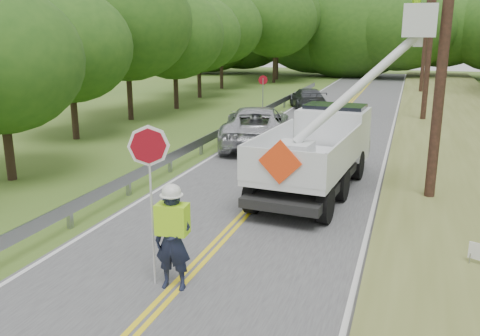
% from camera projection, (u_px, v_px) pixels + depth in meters
% --- Properties ---
extents(road, '(7.20, 96.00, 0.03)m').
position_uv_depth(road, '(300.00, 156.00, 21.48)').
color(road, '#454547').
rests_on(road, ground).
extents(guardrail, '(0.18, 48.00, 0.77)m').
position_uv_depth(guardrail, '(219.00, 134.00, 23.40)').
color(guardrail, gray).
rests_on(guardrail, ground).
extents(utility_poles, '(1.60, 43.30, 10.00)m').
position_uv_depth(utility_poles, '(436.00, 27.00, 21.36)').
color(utility_poles, black).
rests_on(utility_poles, ground).
extents(treeline_left, '(11.26, 56.34, 11.10)m').
position_uv_depth(treeline_left, '(219.00, 24.00, 40.58)').
color(treeline_left, '#332319').
rests_on(treeline_left, ground).
extents(treeline_horizon, '(58.67, 15.19, 12.55)m').
position_uv_depth(treeline_horizon, '(392.00, 29.00, 58.01)').
color(treeline_horizon, '#254E16').
rests_on(treeline_horizon, ground).
extents(flagger, '(1.21, 0.55, 3.32)m').
position_uv_depth(flagger, '(172.00, 233.00, 10.06)').
color(flagger, '#191E33').
rests_on(flagger, road).
extents(bucket_truck, '(4.80, 7.37, 7.00)m').
position_uv_depth(bucket_truck, '(328.00, 140.00, 17.03)').
color(bucket_truck, black).
rests_on(bucket_truck, road).
extents(suv_silver, '(4.44, 6.97, 1.79)m').
position_uv_depth(suv_silver, '(256.00, 126.00, 23.33)').
color(suv_silver, '#B6B8BD').
rests_on(suv_silver, road).
extents(suv_darkgrey, '(3.56, 5.21, 1.40)m').
position_uv_depth(suv_darkgrey, '(307.00, 98.00, 34.79)').
color(suv_darkgrey, '#3C4044').
rests_on(suv_darkgrey, road).
extents(stop_sign_permanent, '(0.50, 0.30, 2.66)m').
position_uv_depth(stop_sign_permanent, '(263.00, 90.00, 30.00)').
color(stop_sign_permanent, gray).
rests_on(stop_sign_permanent, ground).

